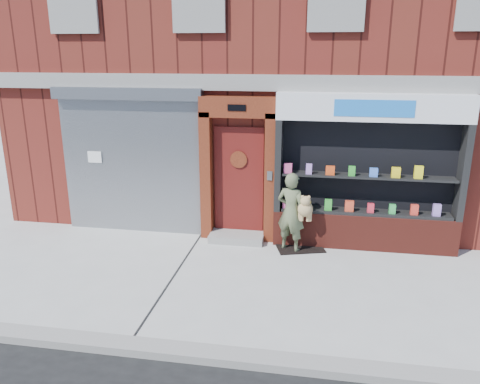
# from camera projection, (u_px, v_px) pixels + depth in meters

# --- Properties ---
(ground) EXTENTS (80.00, 80.00, 0.00)m
(ground) POSITION_uv_depth(u_px,v_px,m) (263.00, 282.00, 7.86)
(ground) COLOR #9E9E99
(ground) RESTS_ON ground
(curb) EXTENTS (60.00, 0.30, 0.12)m
(curb) POSITION_uv_depth(u_px,v_px,m) (243.00, 358.00, 5.81)
(curb) COLOR gray
(curb) RESTS_ON ground
(building) EXTENTS (12.00, 8.16, 8.00)m
(building) POSITION_uv_depth(u_px,v_px,m) (292.00, 40.00, 12.36)
(building) COLOR #5D1B15
(building) RESTS_ON ground
(shutter_bay) EXTENTS (3.10, 0.30, 3.04)m
(shutter_bay) POSITION_uv_depth(u_px,v_px,m) (131.00, 152.00, 9.66)
(shutter_bay) COLOR gray
(shutter_bay) RESTS_ON ground
(red_door_bay) EXTENTS (1.52, 0.58, 2.90)m
(red_door_bay) POSITION_uv_depth(u_px,v_px,m) (238.00, 170.00, 9.31)
(red_door_bay) COLOR #4B1A0C
(red_door_bay) RESTS_ON ground
(pharmacy_bay) EXTENTS (3.50, 0.41, 3.00)m
(pharmacy_bay) POSITION_uv_depth(u_px,v_px,m) (367.00, 180.00, 8.89)
(pharmacy_bay) COLOR maroon
(pharmacy_bay) RESTS_ON ground
(woman) EXTENTS (0.74, 0.56, 1.55)m
(woman) POSITION_uv_depth(u_px,v_px,m) (292.00, 212.00, 8.91)
(woman) COLOR #555F3E
(woman) RESTS_ON ground
(doormat) EXTENTS (1.05, 0.87, 0.02)m
(doormat) POSITION_uv_depth(u_px,v_px,m) (300.00, 247.00, 9.23)
(doormat) COLOR black
(doormat) RESTS_ON ground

